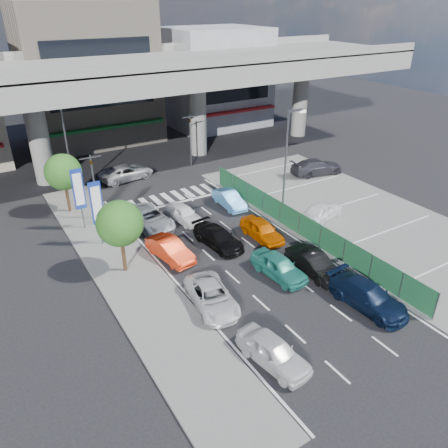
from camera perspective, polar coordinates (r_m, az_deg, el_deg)
ground at (r=27.79m, az=3.91°, el=-5.93°), size 120.00×120.00×0.00m
parking_lot at (r=35.67m, az=16.66°, el=0.96°), size 12.00×28.00×0.06m
sidewalk_left at (r=28.18m, az=-12.73°, el=-5.97°), size 4.00×30.00×0.12m
fence_run at (r=30.94m, az=10.97°, el=-0.74°), size 0.16×22.00×1.80m
expressway at (r=43.47m, az=-13.43°, el=18.21°), size 64.00×14.00×10.75m
building_center at (r=54.06m, az=-17.33°, el=18.09°), size 14.00×10.90×15.00m
building_east at (r=59.48m, az=-1.15°, el=18.55°), size 12.00×10.90×12.00m
traffic_light_left at (r=33.62m, az=-16.82°, el=6.59°), size 1.60×1.24×5.20m
traffic_light_right at (r=43.83m, az=-4.46°, el=12.45°), size 1.60×1.24×5.20m
street_lamp_right at (r=34.02m, az=8.35°, el=9.23°), size 1.65×0.22×8.00m
street_lamp_left at (r=38.93m, az=-19.68°, el=10.27°), size 1.65×0.22×8.00m
signboard_near at (r=30.11m, az=-16.27°, el=2.40°), size 0.80×0.14×4.70m
signboard_far at (r=32.73m, az=-18.46°, el=4.12°), size 0.80×0.14×4.70m
tree_near at (r=26.53m, az=-13.46°, el=0.04°), size 2.80×2.80×4.80m
tree_far at (r=35.80m, az=-20.28°, el=6.37°), size 2.80×2.80×4.80m
van_white_back_left at (r=21.24m, az=6.45°, el=-16.22°), size 2.20×4.17×1.35m
minivan_navy_back at (r=25.56m, az=18.25°, el=-8.94°), size 2.30×4.89×1.38m
sedan_white_mid_left at (r=24.40m, az=-1.60°, el=-9.45°), size 2.78×4.78×1.25m
taxi_teal_mid at (r=26.97m, az=7.18°, el=-5.50°), size 1.96×4.17×1.38m
hatch_black_mid_right at (r=27.56m, az=11.66°, el=-5.12°), size 1.55×4.19×1.37m
taxi_orange_left at (r=28.72m, az=-7.07°, el=-3.33°), size 2.05×4.20×1.33m
sedan_black_mid at (r=29.97m, az=-0.78°, el=-1.76°), size 2.25×4.51×1.26m
taxi_orange_right at (r=30.95m, az=4.97°, el=-0.76°), size 1.67×4.00×1.35m
wagon_silver_front_left at (r=32.91m, az=-9.77°, el=0.74°), size 2.90×5.15×1.36m
sedan_white_front_mid at (r=33.46m, az=-5.30°, el=1.40°), size 1.94×3.83×1.25m
kei_truck_front_right at (r=35.63m, az=0.69°, el=3.25°), size 1.57×3.95×1.28m
crossing_wagon_silver at (r=42.13m, az=-12.60°, el=6.60°), size 5.32×3.01×1.40m
parked_sedan_white at (r=34.32m, az=12.79°, el=1.70°), size 4.19×2.45×1.34m
parked_sedan_dgrey at (r=43.17m, az=12.01°, el=7.31°), size 5.39×3.00×1.48m
traffic_cone at (r=33.31m, az=7.92°, el=0.67°), size 0.35×0.35×0.65m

